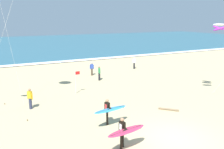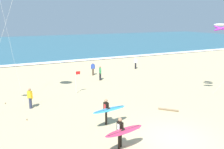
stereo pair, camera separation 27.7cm
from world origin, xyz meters
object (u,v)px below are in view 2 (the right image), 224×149
object	(u,v)px
kite_arc_ivory_mid	(220,27)
bystander_yellow_top	(30,98)
bystander_blue_top	(93,69)
surfer_lead	(122,131)
bystander_green_top	(100,73)
bystander_white_top	(136,63)
lifeguard_flag	(76,80)
driftwood_log	(168,110)
surfer_trailing	(108,110)

from	to	relation	value
kite_arc_ivory_mid	bystander_yellow_top	world-z (taller)	kite_arc_ivory_mid
bystander_blue_top	bystander_yellow_top	size ratio (longest dim) A/B	1.00
surfer_lead	bystander_blue_top	bearing A→B (deg)	73.45
bystander_green_top	bystander_white_top	xyz separation A→B (m)	(6.70, 3.57, 0.00)
surfer_lead	bystander_white_top	xyz separation A→B (m)	(11.38, 17.31, -0.24)
lifeguard_flag	driftwood_log	size ratio (longest dim) A/B	1.41
bystander_blue_top	surfer_trailing	bearing A→B (deg)	-107.72
bystander_white_top	kite_arc_ivory_mid	bearing A→B (deg)	-88.28
kite_arc_ivory_mid	bystander_blue_top	xyz separation A→B (m)	(-6.92, 11.68, -5.10)
bystander_white_top	lifeguard_flag	size ratio (longest dim) A/B	0.76
surfer_trailing	bystander_blue_top	distance (m)	13.97
surfer_trailing	bystander_blue_top	bearing A→B (deg)	72.28
lifeguard_flag	surfer_trailing	bearing A→B (deg)	-92.29
kite_arc_ivory_mid	bystander_yellow_top	distance (m)	16.41
lifeguard_flag	driftwood_log	bearing A→B (deg)	-55.55
bystander_blue_top	lifeguard_flag	size ratio (longest dim) A/B	0.76
bystander_yellow_top	driftwood_log	distance (m)	10.35
bystander_yellow_top	surfer_lead	bearing A→B (deg)	-67.40
surfer_lead	kite_arc_ivory_mid	world-z (taller)	kite_arc_ivory_mid
kite_arc_ivory_mid	bystander_green_top	distance (m)	12.63
lifeguard_flag	kite_arc_ivory_mid	bearing A→B (deg)	-27.48
surfer_lead	bystander_white_top	distance (m)	20.72
surfer_lead	driftwood_log	bearing A→B (deg)	30.16
bystander_white_top	bystander_yellow_top	bearing A→B (deg)	-148.40
bystander_green_top	lifeguard_flag	size ratio (longest dim) A/B	0.76
surfer_trailing	bystander_green_top	xyz separation A→B (m)	(4.09, 10.76, -0.24)
kite_arc_ivory_mid	bystander_yellow_top	size ratio (longest dim) A/B	3.92
bystander_blue_top	driftwood_log	size ratio (longest dim) A/B	1.07
surfer_trailing	kite_arc_ivory_mid	size ratio (longest dim) A/B	0.41
surfer_trailing	lifeguard_flag	xyz separation A→B (m)	(0.29, 7.29, 0.22)
surfer_lead	lifeguard_flag	distance (m)	10.31
surfer_lead	kite_arc_ivory_mid	size ratio (longest dim) A/B	0.37
kite_arc_ivory_mid	surfer_trailing	bearing A→B (deg)	-171.70
bystander_green_top	bystander_yellow_top	xyz separation A→B (m)	(-8.09, -5.53, 0.00)
kite_arc_ivory_mid	bystander_white_top	size ratio (longest dim) A/B	3.92
bystander_green_top	lifeguard_flag	distance (m)	5.16
surfer_lead	surfer_trailing	world-z (taller)	same
kite_arc_ivory_mid	lifeguard_flag	xyz separation A→B (m)	(-10.88, 5.66, -4.65)
lifeguard_flag	surfer_lead	bearing A→B (deg)	-94.89
bystander_yellow_top	driftwood_log	bearing A→B (deg)	-28.41
bystander_blue_top	lifeguard_flag	xyz separation A→B (m)	(-3.96, -6.01, 0.45)
bystander_yellow_top	surfer_trailing	bearing A→B (deg)	-52.54
bystander_blue_top	driftwood_log	world-z (taller)	bystander_blue_top
bystander_yellow_top	driftwood_log	world-z (taller)	bystander_yellow_top
bystander_blue_top	bystander_yellow_top	xyz separation A→B (m)	(-8.25, -8.08, 0.00)
surfer_trailing	bystander_blue_top	size ratio (longest dim) A/B	1.59
surfer_trailing	bystander_yellow_top	world-z (taller)	surfer_trailing
bystander_yellow_top	bystander_white_top	world-z (taller)	same
bystander_green_top	surfer_trailing	bearing A→B (deg)	-110.82
bystander_green_top	driftwood_log	xyz separation A→B (m)	(0.99, -10.44, -0.74)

